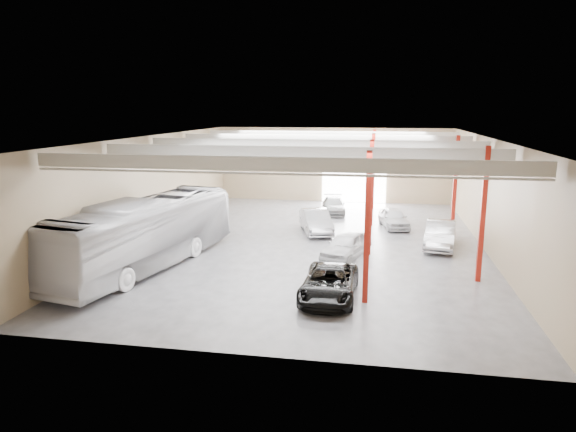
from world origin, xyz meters
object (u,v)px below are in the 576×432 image
(car_row_a, at_px, (346,245))
(car_row_c, at_px, (333,206))
(black_sedan, at_px, (329,283))
(car_row_b, at_px, (316,221))
(car_right_near, at_px, (440,235))
(coach_bus, at_px, (145,233))
(car_right_far, at_px, (394,218))

(car_row_a, distance_m, car_row_c, 13.35)
(car_row_c, bearing_deg, black_sedan, -92.15)
(car_row_b, relative_size, car_row_c, 1.08)
(car_row_a, relative_size, car_row_b, 0.91)
(car_right_near, bearing_deg, black_sedan, -111.73)
(car_row_a, height_order, car_row_b, car_row_b)
(coach_bus, xyz_separation_m, car_row_a, (10.99, 3.68, -1.17))
(car_row_a, bearing_deg, coach_bus, -141.97)
(black_sedan, xyz_separation_m, car_right_far, (3.38, 15.49, -0.02))
(car_right_far, bearing_deg, car_row_b, -167.99)
(black_sedan, height_order, car_row_a, car_row_a)
(car_row_c, xyz_separation_m, car_right_far, (4.93, -4.51, 0.04))
(coach_bus, bearing_deg, car_right_far, 52.74)
(car_row_b, height_order, car_row_c, car_row_b)
(coach_bus, xyz_separation_m, car_right_far, (14.00, 12.37, -1.23))
(coach_bus, distance_m, car_row_c, 19.21)
(black_sedan, relative_size, car_row_c, 1.15)
(car_row_b, relative_size, car_right_near, 0.98)
(car_row_c, bearing_deg, car_row_a, -88.31)
(black_sedan, distance_m, car_right_far, 15.85)
(car_row_c, bearing_deg, coach_bus, -124.83)
(car_right_far, bearing_deg, coach_bus, -151.68)
(car_row_a, bearing_deg, car_row_b, 132.41)
(car_row_a, relative_size, car_right_near, 0.89)
(car_row_a, bearing_deg, car_right_near, 50.59)
(car_row_b, bearing_deg, car_right_far, 8.28)
(black_sedan, bearing_deg, car_right_far, 79.03)
(coach_bus, height_order, black_sedan, coach_bus)
(car_row_b, xyz_separation_m, car_right_far, (5.57, 2.62, -0.11))
(coach_bus, bearing_deg, car_row_a, 29.76)
(car_row_a, distance_m, car_right_near, 6.78)
(black_sedan, bearing_deg, car_right_near, 60.34)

